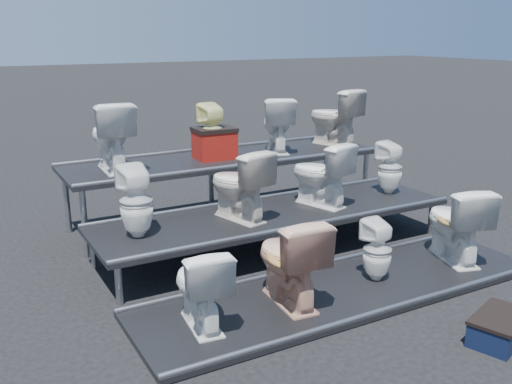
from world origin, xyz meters
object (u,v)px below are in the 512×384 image
toilet_0 (200,286)px  toilet_5 (239,184)px  toilet_8 (111,136)px  red_crate (215,145)px  step_stool (499,329)px  toilet_4 (136,201)px  toilet_9 (212,131)px  toilet_1 (289,259)px  toilet_10 (277,124)px  toilet_6 (320,174)px  toilet_2 (377,250)px  toilet_11 (334,117)px  toilet_7 (390,168)px  toilet_3 (455,223)px

toilet_0 → toilet_5: size_ratio=0.92×
toilet_8 → red_crate: bearing=-178.2°
toilet_5 → step_stool: bearing=98.2°
toilet_4 → toilet_9: 1.98m
toilet_1 → red_crate: 2.69m
toilet_10 → red_crate: 0.97m
toilet_4 → toilet_10: toilet_10 is taller
toilet_5 → toilet_9: 1.38m
toilet_6 → toilet_5: bearing=-16.6°
toilet_2 → toilet_4: 2.45m
toilet_11 → toilet_7: bearing=72.6°
toilet_0 → toilet_8: bearing=-84.1°
toilet_3 → red_crate: bearing=-41.2°
toilet_10 → toilet_5: bearing=68.4°
toilet_8 → toilet_11: toilet_8 is taller
toilet_6 → toilet_8: 2.51m
toilet_2 → toilet_9: toilet_9 is taller
toilet_3 → toilet_10: toilet_10 is taller
toilet_1 → toilet_9: bearing=-95.4°
toilet_4 → red_crate: size_ratio=1.49×
toilet_9 → toilet_10: 0.97m
toilet_2 → toilet_5: toilet_5 is taller
step_stool → toilet_6: bearing=69.8°
toilet_7 → toilet_9: bearing=-40.1°
toilet_2 → toilet_1: bearing=-0.4°
toilet_7 → toilet_10: 1.64m
toilet_0 → toilet_2: size_ratio=1.16×
toilet_1 → toilet_11: toilet_11 is taller
toilet_4 → toilet_6: bearing=178.2°
toilet_7 → toilet_8: (-3.18, 1.30, 0.48)m
toilet_1 → toilet_2: 1.04m
toilet_7 → toilet_8: 3.47m
toilet_11 → step_stool: (-1.18, -3.93, -1.17)m
toilet_8 → toilet_4: bearing=86.3°
toilet_2 → toilet_6: 1.40m
toilet_6 → toilet_8: toilet_8 is taller
toilet_1 → toilet_5: 1.36m
toilet_9 → toilet_1: bearing=76.9°
toilet_10 → step_stool: 4.10m
toilet_8 → toilet_1: bearing=110.3°
toilet_9 → red_crate: toilet_9 is taller
toilet_3 → toilet_9: toilet_9 is taller
toilet_3 → toilet_7: size_ratio=1.27×
toilet_3 → toilet_9: bearing=-40.9°
toilet_4 → toilet_0: bearing=93.2°
toilet_0 → toilet_9: (1.33, 2.60, 0.80)m
toilet_0 → toilet_3: size_ratio=0.86×
toilet_6 → toilet_3: bearing=107.0°
toilet_3 → toilet_8: bearing=-24.6°
toilet_4 → toilet_7: toilet_4 is taller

